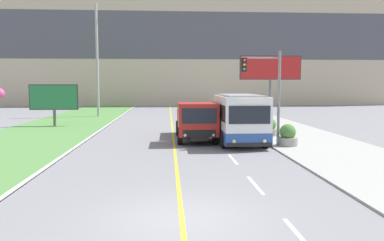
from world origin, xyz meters
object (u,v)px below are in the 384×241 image
(planter_round_near, at_px, (288,136))
(planter_round_third, at_px, (255,122))
(city_bus, at_px, (240,119))
(car_distant, at_px, (205,109))
(planter_round_second, at_px, (270,128))
(dump_truck, at_px, (196,122))
(billboard_small, at_px, (54,98))
(utility_pole_far, at_px, (97,60))
(traffic_light_mast, at_px, (267,86))
(billboard_large, at_px, (270,70))

(planter_round_near, distance_m, planter_round_third, 8.43)
(city_bus, bearing_deg, car_distant, 90.24)
(planter_round_second, bearing_deg, car_distant, 98.74)
(city_bus, bearing_deg, planter_round_third, 70.07)
(dump_truck, distance_m, billboard_small, 14.76)
(city_bus, distance_m, planter_round_third, 7.68)
(dump_truck, bearing_deg, utility_pole_far, 116.81)
(billboard_small, distance_m, planter_round_second, 18.30)
(utility_pole_far, xyz_separation_m, planter_round_near, (14.54, -21.15, -5.56))
(dump_truck, distance_m, car_distant, 19.77)
(traffic_light_mast, height_order, billboard_large, billboard_large)
(planter_round_near, bearing_deg, utility_pole_far, 124.51)
(utility_pole_far, height_order, planter_round_third, utility_pole_far)
(dump_truck, distance_m, utility_pole_far, 21.59)
(dump_truck, bearing_deg, planter_round_second, 19.42)
(planter_round_near, bearing_deg, billboard_large, 77.75)
(dump_truck, xyz_separation_m, billboard_small, (-11.45, 9.24, 1.16))
(billboard_small, height_order, planter_round_third, billboard_small)
(dump_truck, distance_m, planter_round_third, 7.95)
(traffic_light_mast, bearing_deg, billboard_large, 74.09)
(city_bus, bearing_deg, utility_pole_far, 121.12)
(traffic_light_mast, bearing_deg, planter_round_second, 72.05)
(city_bus, distance_m, planter_round_second, 4.07)
(utility_pole_far, bearing_deg, billboard_small, -101.68)
(utility_pole_far, xyz_separation_m, traffic_light_mast, (13.38, -20.89, -2.68))
(traffic_light_mast, bearing_deg, utility_pole_far, 122.64)
(planter_round_third, bearing_deg, car_distant, 101.20)
(traffic_light_mast, distance_m, billboard_large, 18.67)
(dump_truck, relative_size, planter_round_second, 5.71)
(car_distant, relative_size, billboard_small, 1.06)
(dump_truck, height_order, planter_round_second, dump_truck)
(car_distant, relative_size, utility_pole_far, 0.35)
(billboard_large, height_order, planter_round_third, billboard_large)
(planter_round_third, bearing_deg, planter_round_near, -90.47)
(city_bus, height_order, car_distant, city_bus)
(dump_truck, distance_m, planter_round_near, 5.63)
(billboard_large, height_order, planter_round_near, billboard_large)
(car_distant, distance_m, planter_round_second, 17.99)
(billboard_small, height_order, planter_round_near, billboard_small)
(billboard_large, bearing_deg, billboard_small, -162.31)
(city_bus, height_order, dump_truck, city_bus)
(utility_pole_far, relative_size, billboard_large, 1.87)
(car_distant, relative_size, planter_round_third, 3.53)
(traffic_light_mast, xyz_separation_m, planter_round_second, (1.28, 3.95, -2.90))
(billboard_large, bearing_deg, city_bus, -110.96)
(planter_round_third, bearing_deg, city_bus, -109.93)
(car_distant, height_order, planter_round_second, car_distant)
(utility_pole_far, distance_m, planter_round_near, 26.26)
(billboard_small, bearing_deg, car_distant, 36.73)
(utility_pole_far, bearing_deg, planter_round_near, -55.49)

